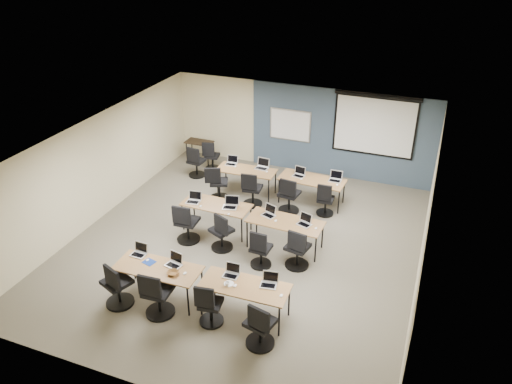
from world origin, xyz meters
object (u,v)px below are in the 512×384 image
at_px(spare_chair_a, 211,158).
at_px(training_table_mid_right, 285,223).
at_px(projector_screen, 375,122).
at_px(laptop_9, 262,166).
at_px(training_table_front_left, 158,269).
at_px(task_chair_7, 297,252).
at_px(task_chair_8, 218,186).
at_px(laptop_5, 231,205).
at_px(laptop_6, 269,213).
at_px(training_table_front_right, 245,287).
at_px(training_table_mid_left, 216,206).
at_px(whiteboard, 290,125).
at_px(utility_table, 199,145).
at_px(laptop_11, 335,178).
at_px(task_chair_6, 260,252).
at_px(task_chair_0, 117,288).
at_px(task_chair_3, 260,328).
at_px(task_chair_2, 209,308).
at_px(task_chair_9, 252,192).
at_px(training_table_back_right, 312,181).
at_px(laptop_8, 232,162).
at_px(training_table_back_left, 246,171).
at_px(laptop_7, 305,222).
at_px(laptop_3, 269,282).
at_px(task_chair_1, 157,297).
at_px(laptop_10, 299,174).
at_px(laptop_2, 231,273).
at_px(task_chair_5, 222,235).
at_px(task_chair_11, 325,202).
at_px(task_chair_10, 289,198).
at_px(laptop_4, 194,199).
at_px(spare_chair_b, 196,164).
at_px(laptop_0, 139,252).
at_px(laptop_1, 174,262).

bearing_deg(spare_chair_a, training_table_mid_right, -53.70).
bearing_deg(projector_screen, laptop_9, -148.69).
bearing_deg(spare_chair_a, training_table_front_left, -85.06).
height_order(task_chair_7, task_chair_8, task_chair_8).
height_order(laptop_5, laptop_6, laptop_5).
distance_m(projector_screen, task_chair_8, 4.78).
bearing_deg(training_table_front_right, training_table_mid_left, 123.55).
relative_size(whiteboard, utility_table, 1.48).
bearing_deg(laptop_11, task_chair_6, -105.13).
bearing_deg(task_chair_0, task_chair_3, 21.18).
bearing_deg(training_table_mid_left, laptop_11, 45.36).
height_order(task_chair_2, task_chair_9, task_chair_9).
xyz_separation_m(training_table_back_right, laptop_8, (-2.42, 0.10, 0.11)).
xyz_separation_m(training_table_mid_left, laptop_8, (-0.59, 2.28, 0.11)).
bearing_deg(whiteboard, laptop_8, -123.50).
relative_size(training_table_mid_left, training_table_back_left, 1.03).
distance_m(task_chair_2, laptop_7, 3.20).
distance_m(laptop_3, task_chair_9, 4.36).
xyz_separation_m(task_chair_1, laptop_10, (1.20, 5.51, 0.35)).
xyz_separation_m(laptop_2, task_chair_6, (0.08, 1.38, -0.39)).
relative_size(training_table_back_left, task_chair_5, 1.66).
relative_size(task_chair_0, task_chair_3, 1.03).
height_order(task_chair_1, task_chair_11, task_chair_1).
height_order(projector_screen, task_chair_10, projector_screen).
relative_size(training_table_front_right, spare_chair_a, 1.81).
relative_size(training_table_mid_right, task_chair_7, 1.76).
relative_size(laptop_4, laptop_7, 1.05).
height_order(laptop_9, spare_chair_b, laptop_9).
relative_size(training_table_front_right, training_table_back_right, 0.97).
height_order(laptop_3, spare_chair_a, laptop_3).
bearing_deg(task_chair_9, task_chair_6, -70.52).
relative_size(task_chair_2, task_chair_9, 0.95).
bearing_deg(laptop_9, task_chair_11, -13.85).
bearing_deg(laptop_10, training_table_front_left, -95.87).
relative_size(training_table_mid_left, laptop_3, 5.44).
bearing_deg(projector_screen, laptop_0, -119.51).
bearing_deg(laptop_0, task_chair_5, 60.89).
distance_m(task_chair_2, task_chair_7, 2.54).
xyz_separation_m(laptop_4, task_chair_8, (-0.07, 1.51, -0.37)).
height_order(training_table_back_left, training_table_back_right, same).
xyz_separation_m(task_chair_7, laptop_8, (-2.92, 3.07, 0.37)).
bearing_deg(utility_table, laptop_5, -52.15).
xyz_separation_m(training_table_mid_left, task_chair_6, (1.56, -1.05, -0.29)).
relative_size(laptop_1, spare_chair_b, 0.32).
distance_m(laptop_0, task_chair_6, 2.62).
distance_m(training_table_front_left, task_chair_0, 0.87).
bearing_deg(task_chair_6, task_chair_11, 76.58).
bearing_deg(laptop_7, laptop_8, 159.13).
bearing_deg(task_chair_5, task_chair_6, 8.76).
height_order(laptop_5, laptop_10, laptop_5).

